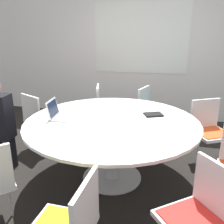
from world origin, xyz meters
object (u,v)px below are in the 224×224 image
chair_8 (40,117)px  spiral_notebook (153,114)px  chair_5 (209,127)px  laptop (58,113)px  chair_6 (151,109)px  chair_7 (106,106)px  chair_3 (201,212)px

chair_8 → spiral_notebook: size_ratio=3.33×
chair_5 → chair_8: (-2.38, -0.15, 0.00)m
laptop → spiral_notebook: (1.07, 0.35, -0.05)m
chair_6 → chair_8: (-1.56, -0.75, 0.00)m
chair_6 → chair_7: same height
chair_5 → chair_7: (-1.56, 0.58, 0.00)m
chair_5 → chair_6: 1.01m
chair_3 → laptop: (-1.52, 0.95, 0.30)m
chair_6 → chair_7: 0.75m
chair_8 → chair_7: bearing=68.9°
chair_8 → chair_3: bearing=-9.4°
chair_8 → laptop: laptop is taller
chair_3 → chair_7: (-1.30, 2.30, 0.00)m
chair_3 → chair_5: (0.26, 1.72, 0.00)m
chair_8 → spiral_notebook: bearing=18.0°
chair_8 → chair_6: bearing=52.8°
chair_5 → laptop: bearing=-5.3°
chair_3 → laptop: size_ratio=2.73×
chair_3 → laptop: laptop is taller
chair_8 → laptop: bearing=-18.7°
chair_7 → laptop: 1.40m
chair_3 → chair_5: same height
chair_7 → chair_8: same height
chair_8 → chair_5: bearing=30.8°
chair_7 → chair_8: (-0.82, -0.73, 0.00)m
spiral_notebook → chair_5: bearing=30.4°
chair_5 → chair_8: bearing=-25.0°
chair_5 → chair_8: size_ratio=1.00×
laptop → spiral_notebook: laptop is taller
chair_5 → laptop: (-1.78, -0.77, 0.30)m
spiral_notebook → chair_7: bearing=130.6°
chair_7 → spiral_notebook: bearing=25.6°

